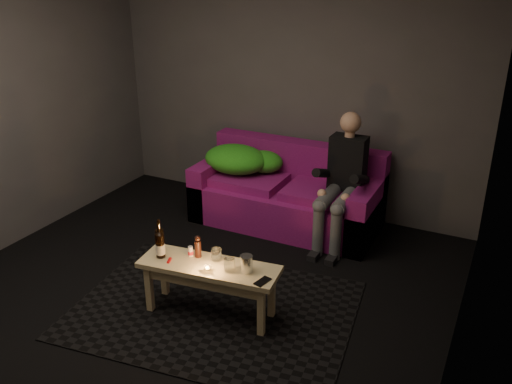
% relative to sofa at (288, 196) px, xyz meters
% --- Properties ---
extents(floor, '(4.50, 4.50, 0.00)m').
position_rel_sofa_xyz_m(floor, '(-0.18, -1.82, -0.29)').
color(floor, black).
rests_on(floor, ground).
extents(room, '(4.50, 4.50, 4.50)m').
position_rel_sofa_xyz_m(room, '(-0.18, -1.35, 1.35)').
color(room, silver).
rests_on(room, ground).
extents(rug, '(2.29, 1.79, 0.01)m').
position_rel_sofa_xyz_m(rug, '(0.11, -1.69, -0.28)').
color(rug, black).
rests_on(rug, floor).
extents(sofa, '(1.86, 0.84, 0.80)m').
position_rel_sofa_xyz_m(sofa, '(0.00, 0.00, 0.00)').
color(sofa, '#801167').
rests_on(sofa, floor).
extents(green_blanket, '(0.82, 0.56, 0.28)m').
position_rel_sofa_xyz_m(green_blanket, '(-0.54, -0.01, 0.31)').
color(green_blanket, '#2A8B19').
rests_on(green_blanket, sofa).
extents(person, '(0.33, 0.77, 1.24)m').
position_rel_sofa_xyz_m(person, '(0.60, -0.15, 0.35)').
color(person, black).
rests_on(person, sofa).
extents(coffee_table, '(1.09, 0.46, 0.43)m').
position_rel_sofa_xyz_m(coffee_table, '(0.11, -1.74, 0.07)').
color(coffee_table, tan).
rests_on(coffee_table, rug).
extents(beer_bottle_a, '(0.07, 0.07, 0.27)m').
position_rel_sofa_xyz_m(beer_bottle_a, '(-0.33, -1.73, 0.24)').
color(beer_bottle_a, black).
rests_on(beer_bottle_a, coffee_table).
extents(beer_bottle_b, '(0.07, 0.07, 0.28)m').
position_rel_sofa_xyz_m(beer_bottle_b, '(-0.28, -1.80, 0.25)').
color(beer_bottle_b, black).
rests_on(beer_bottle_b, coffee_table).
extents(salt_shaker, '(0.05, 0.05, 0.08)m').
position_rel_sofa_xyz_m(salt_shaker, '(-0.08, -1.69, 0.18)').
color(salt_shaker, silver).
rests_on(salt_shaker, coffee_table).
extents(pepper_mill, '(0.06, 0.06, 0.13)m').
position_rel_sofa_xyz_m(pepper_mill, '(-0.02, -1.67, 0.21)').
color(pepper_mill, black).
rests_on(pepper_mill, coffee_table).
extents(tumbler_back, '(0.09, 0.09, 0.09)m').
position_rel_sofa_xyz_m(tumbler_back, '(0.13, -1.65, 0.19)').
color(tumbler_back, white).
rests_on(tumbler_back, coffee_table).
extents(tealight, '(0.05, 0.05, 0.04)m').
position_rel_sofa_xyz_m(tealight, '(0.15, -1.82, 0.16)').
color(tealight, white).
rests_on(tealight, coffee_table).
extents(tumbler_front, '(0.10, 0.10, 0.10)m').
position_rel_sofa_xyz_m(tumbler_front, '(0.29, -1.74, 0.19)').
color(tumbler_front, white).
rests_on(tumbler_front, coffee_table).
extents(steel_cup, '(0.12, 0.12, 0.13)m').
position_rel_sofa_xyz_m(steel_cup, '(0.40, -1.70, 0.21)').
color(steel_cup, silver).
rests_on(steel_cup, coffee_table).
extents(smartphone, '(0.09, 0.14, 0.01)m').
position_rel_sofa_xyz_m(smartphone, '(0.57, -1.77, 0.15)').
color(smartphone, black).
rests_on(smartphone, coffee_table).
extents(red_lighter, '(0.04, 0.07, 0.01)m').
position_rel_sofa_xyz_m(red_lighter, '(-0.18, -1.83, 0.15)').
color(red_lighter, '#BC0B0E').
rests_on(red_lighter, coffee_table).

